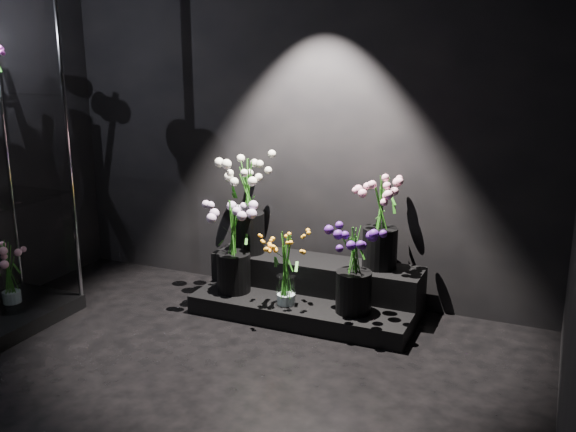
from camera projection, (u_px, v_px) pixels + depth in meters
The scene contains 9 objects.
floor at pixel (155, 414), 3.48m from camera, with size 4.00×4.00×0.00m, color black.
wall_back at pixel (298, 118), 4.89m from camera, with size 4.00×4.00×0.00m, color black.
display_riser at pixel (311, 290), 4.83m from camera, with size 1.62×0.72×0.36m.
bouquet_orange_bells at pixel (286, 268), 4.54m from camera, with size 0.30×0.30×0.54m.
bouquet_lilac at pixel (233, 241), 4.76m from camera, with size 0.38×0.38×0.69m.
bouquet_purple at pixel (354, 263), 4.39m from camera, with size 0.37×0.37×0.64m.
bouquet_cream_roses at pixel (248, 197), 4.93m from camera, with size 0.50×0.50×0.76m.
bouquet_pink_roses at pixel (381, 218), 4.61m from camera, with size 0.44×0.44×0.67m.
bouquet_case_base_pink at pixel (9, 271), 4.65m from camera, with size 0.38×0.38×0.46m.
Camera 1 is at (1.89, -2.54, 1.93)m, focal length 40.00 mm.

